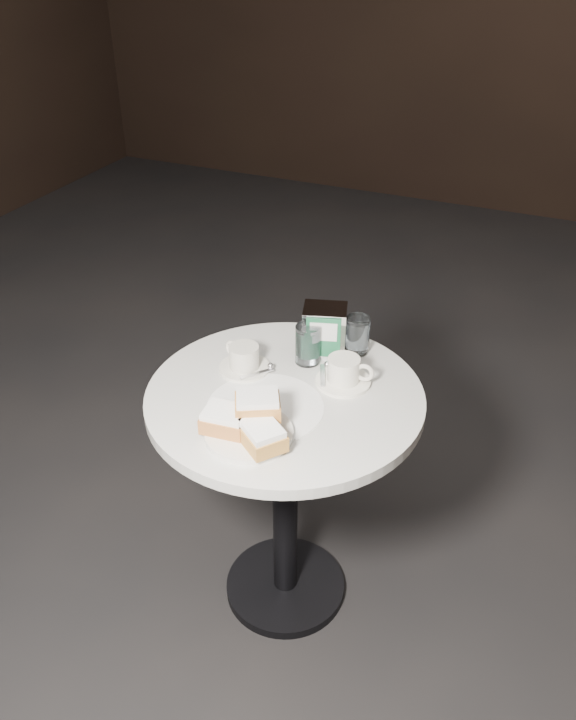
# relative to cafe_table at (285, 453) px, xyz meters

# --- Properties ---
(ground) EXTENTS (7.00, 7.00, 0.00)m
(ground) POSITION_rel_cafe_table_xyz_m (0.00, 0.00, -0.55)
(ground) COLOR black
(ground) RESTS_ON ground
(cafe_table) EXTENTS (0.70, 0.70, 0.74)m
(cafe_table) POSITION_rel_cafe_table_xyz_m (0.00, 0.00, 0.00)
(cafe_table) COLOR black
(cafe_table) RESTS_ON ground
(sugar_spill) EXTENTS (0.38, 0.38, 0.00)m
(sugar_spill) POSITION_rel_cafe_table_xyz_m (-0.02, -0.08, 0.20)
(sugar_spill) COLOR white
(sugar_spill) RESTS_ON cafe_table
(beignet_plate) EXTENTS (0.24, 0.24, 0.10)m
(beignet_plate) POSITION_rel_cafe_table_xyz_m (-0.00, -0.19, 0.23)
(beignet_plate) COLOR silver
(beignet_plate) RESTS_ON cafe_table
(coffee_cup_left) EXTENTS (0.18, 0.18, 0.07)m
(coffee_cup_left) POSITION_rel_cafe_table_xyz_m (-0.14, 0.05, 0.23)
(coffee_cup_left) COLOR silver
(coffee_cup_left) RESTS_ON cafe_table
(coffee_cup_right) EXTENTS (0.16, 0.16, 0.07)m
(coffee_cup_right) POSITION_rel_cafe_table_xyz_m (0.12, 0.10, 0.23)
(coffee_cup_right) COLOR white
(coffee_cup_right) RESTS_ON cafe_table
(water_glass_left) EXTENTS (0.08, 0.08, 0.11)m
(water_glass_left) POSITION_rel_cafe_table_xyz_m (-0.00, 0.15, 0.25)
(water_glass_left) COLOR silver
(water_glass_left) RESTS_ON cafe_table
(water_glass_right) EXTENTS (0.08, 0.08, 0.10)m
(water_glass_right) POSITION_rel_cafe_table_xyz_m (0.10, 0.26, 0.25)
(water_glass_right) COLOR white
(water_glass_right) RESTS_ON cafe_table
(napkin_dispenser) EXTENTS (0.14, 0.12, 0.13)m
(napkin_dispenser) POSITION_rel_cafe_table_xyz_m (0.02, 0.22, 0.27)
(napkin_dispenser) COLOR silver
(napkin_dispenser) RESTS_ON cafe_table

